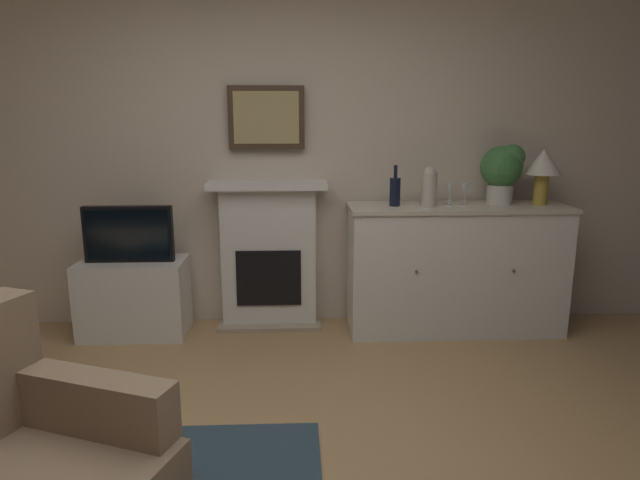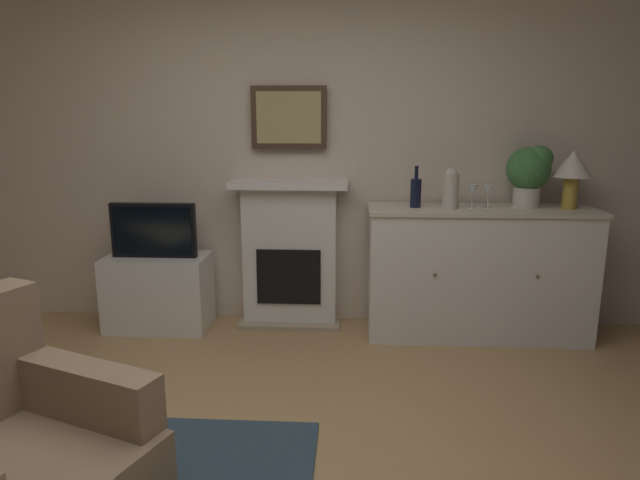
{
  "view_description": "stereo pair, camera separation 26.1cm",
  "coord_description": "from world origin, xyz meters",
  "px_view_note": "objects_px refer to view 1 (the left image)",
  "views": [
    {
      "loc": [
        0.12,
        -1.99,
        1.57
      ],
      "look_at": [
        0.23,
        0.56,
        1.0
      ],
      "focal_mm": 31.19,
      "sensor_mm": 36.0,
      "label": 1
    },
    {
      "loc": [
        0.38,
        -1.99,
        1.57
      ],
      "look_at": [
        0.23,
        0.56,
        1.0
      ],
      "focal_mm": 31.19,
      "sensor_mm": 36.0,
      "label": 2
    }
  ],
  "objects_px": {
    "tv_cabinet": "(134,298)",
    "wine_glass_left": "(450,189)",
    "table_lamp": "(543,166)",
    "wine_glass_center": "(465,189)",
    "tv_set": "(128,234)",
    "wine_bottle": "(395,191)",
    "framed_picture": "(266,118)",
    "sideboard_cabinet": "(455,269)",
    "fireplace_unit": "(269,255)",
    "potted_plant_small": "(503,169)",
    "vase_decorative": "(429,187)"
  },
  "relations": [
    {
      "from": "table_lamp",
      "to": "wine_glass_center",
      "type": "height_order",
      "value": "table_lamp"
    },
    {
      "from": "vase_decorative",
      "to": "wine_glass_center",
      "type": "bearing_deg",
      "value": 7.64
    },
    {
      "from": "fireplace_unit",
      "to": "wine_bottle",
      "type": "distance_m",
      "value": 1.05
    },
    {
      "from": "wine_bottle",
      "to": "potted_plant_small",
      "type": "xyz_separation_m",
      "value": [
        0.78,
        0.05,
        0.15
      ]
    },
    {
      "from": "wine_glass_left",
      "to": "potted_plant_small",
      "type": "bearing_deg",
      "value": 10.24
    },
    {
      "from": "table_lamp",
      "to": "wine_glass_left",
      "type": "relative_size",
      "value": 2.42
    },
    {
      "from": "wine_glass_center",
      "to": "tv_cabinet",
      "type": "relative_size",
      "value": 0.22
    },
    {
      "from": "tv_set",
      "to": "wine_glass_left",
      "type": "bearing_deg",
      "value": -0.46
    },
    {
      "from": "table_lamp",
      "to": "tv_cabinet",
      "type": "bearing_deg",
      "value": 179.71
    },
    {
      "from": "fireplace_unit",
      "to": "framed_picture",
      "type": "height_order",
      "value": "framed_picture"
    },
    {
      "from": "wine_bottle",
      "to": "wine_glass_left",
      "type": "bearing_deg",
      "value": -3.46
    },
    {
      "from": "wine_glass_left",
      "to": "vase_decorative",
      "type": "xyz_separation_m",
      "value": [
        -0.15,
        -0.02,
        0.02
      ]
    },
    {
      "from": "tv_set",
      "to": "potted_plant_small",
      "type": "distance_m",
      "value": 2.71
    },
    {
      "from": "sideboard_cabinet",
      "to": "table_lamp",
      "type": "xyz_separation_m",
      "value": [
        0.59,
        0.0,
        0.75
      ]
    },
    {
      "from": "framed_picture",
      "to": "wine_glass_center",
      "type": "xyz_separation_m",
      "value": [
        1.41,
        -0.24,
        -0.49
      ]
    },
    {
      "from": "tv_cabinet",
      "to": "wine_glass_left",
      "type": "bearing_deg",
      "value": -1.04
    },
    {
      "from": "potted_plant_small",
      "to": "framed_picture",
      "type": "bearing_deg",
      "value": 174.03
    },
    {
      "from": "potted_plant_small",
      "to": "table_lamp",
      "type": "bearing_deg",
      "value": -9.55
    },
    {
      "from": "wine_glass_center",
      "to": "potted_plant_small",
      "type": "bearing_deg",
      "value": 11.78
    },
    {
      "from": "wine_bottle",
      "to": "framed_picture",
      "type": "bearing_deg",
      "value": 166.09
    },
    {
      "from": "sideboard_cabinet",
      "to": "potted_plant_small",
      "type": "distance_m",
      "value": 0.79
    },
    {
      "from": "sideboard_cabinet",
      "to": "table_lamp",
      "type": "distance_m",
      "value": 0.95
    },
    {
      "from": "framed_picture",
      "to": "table_lamp",
      "type": "relative_size",
      "value": 1.38
    },
    {
      "from": "fireplace_unit",
      "to": "table_lamp",
      "type": "height_order",
      "value": "table_lamp"
    },
    {
      "from": "framed_picture",
      "to": "sideboard_cabinet",
      "type": "bearing_deg",
      "value": -9.19
    },
    {
      "from": "wine_glass_center",
      "to": "wine_bottle",
      "type": "bearing_deg",
      "value": 178.67
    },
    {
      "from": "fireplace_unit",
      "to": "sideboard_cabinet",
      "type": "bearing_deg",
      "value": -7.35
    },
    {
      "from": "vase_decorative",
      "to": "potted_plant_small",
      "type": "bearing_deg",
      "value": 9.81
    },
    {
      "from": "tv_cabinet",
      "to": "framed_picture",
      "type": "bearing_deg",
      "value": 12.01
    },
    {
      "from": "fireplace_unit",
      "to": "potted_plant_small",
      "type": "bearing_deg",
      "value": -4.45
    },
    {
      "from": "framed_picture",
      "to": "potted_plant_small",
      "type": "relative_size",
      "value": 1.28
    },
    {
      "from": "wine_glass_center",
      "to": "vase_decorative",
      "type": "relative_size",
      "value": 0.59
    },
    {
      "from": "wine_bottle",
      "to": "wine_glass_center",
      "type": "height_order",
      "value": "wine_bottle"
    },
    {
      "from": "sideboard_cabinet",
      "to": "wine_glass_left",
      "type": "height_order",
      "value": "wine_glass_left"
    },
    {
      "from": "table_lamp",
      "to": "tv_set",
      "type": "bearing_deg",
      "value": -179.84
    },
    {
      "from": "wine_glass_center",
      "to": "vase_decorative",
      "type": "height_order",
      "value": "vase_decorative"
    },
    {
      "from": "tv_cabinet",
      "to": "tv_set",
      "type": "relative_size",
      "value": 1.21
    },
    {
      "from": "fireplace_unit",
      "to": "framed_picture",
      "type": "xyz_separation_m",
      "value": [
        0.0,
        0.05,
        1.01
      ]
    },
    {
      "from": "wine_glass_left",
      "to": "tv_set",
      "type": "xyz_separation_m",
      "value": [
        -2.27,
        0.02,
        -0.31
      ]
    },
    {
      "from": "framed_picture",
      "to": "tv_set",
      "type": "bearing_deg",
      "value": -166.69
    },
    {
      "from": "framed_picture",
      "to": "table_lamp",
      "type": "xyz_separation_m",
      "value": [
        1.96,
        -0.22,
        -0.33
      ]
    },
    {
      "from": "tv_cabinet",
      "to": "wine_glass_center",
      "type": "bearing_deg",
      "value": -0.71
    },
    {
      "from": "tv_cabinet",
      "to": "vase_decorative",
      "type": "bearing_deg",
      "value": -1.76
    },
    {
      "from": "fireplace_unit",
      "to": "wine_glass_center",
      "type": "distance_m",
      "value": 1.51
    },
    {
      "from": "tv_set",
      "to": "wine_glass_center",
      "type": "bearing_deg",
      "value": -0.15
    },
    {
      "from": "wine_glass_left",
      "to": "tv_set",
      "type": "relative_size",
      "value": 0.27
    },
    {
      "from": "vase_decorative",
      "to": "tv_cabinet",
      "type": "xyz_separation_m",
      "value": [
        -2.12,
        0.07,
        -0.8
      ]
    },
    {
      "from": "sideboard_cabinet",
      "to": "tv_set",
      "type": "height_order",
      "value": "tv_set"
    },
    {
      "from": "wine_glass_left",
      "to": "tv_cabinet",
      "type": "xyz_separation_m",
      "value": [
        -2.27,
        0.04,
        -0.79
      ]
    },
    {
      "from": "fireplace_unit",
      "to": "wine_bottle",
      "type": "xyz_separation_m",
      "value": [
        0.91,
        -0.18,
        0.5
      ]
    }
  ]
}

